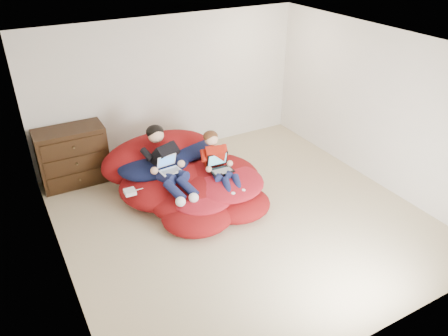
# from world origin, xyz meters

# --- Properties ---
(room_shell) EXTENTS (5.10, 5.10, 2.77)m
(room_shell) POSITION_xyz_m (0.00, 0.00, 0.22)
(room_shell) COLOR tan
(room_shell) RESTS_ON ground
(dresser) EXTENTS (1.09, 0.61, 0.97)m
(dresser) POSITION_xyz_m (-1.90, 2.21, 0.49)
(dresser) COLOR black
(dresser) RESTS_ON ground
(beanbag_pile) EXTENTS (2.36, 2.39, 0.91)m
(beanbag_pile) POSITION_xyz_m (-0.43, 0.98, 0.27)
(beanbag_pile) COLOR maroon
(beanbag_pile) RESTS_ON ground
(cream_pillow) EXTENTS (0.42, 0.27, 0.27)m
(cream_pillow) POSITION_xyz_m (-0.89, 1.83, 0.62)
(cream_pillow) COLOR beige
(cream_pillow) RESTS_ON beanbag_pile
(older_boy) EXTENTS (0.49, 1.33, 0.78)m
(older_boy) POSITION_xyz_m (-0.76, 1.00, 0.70)
(older_boy) COLOR black
(older_boy) RESTS_ON beanbag_pile
(younger_boy) EXTENTS (0.40, 1.03, 0.73)m
(younger_boy) POSITION_xyz_m (-0.02, 0.68, 0.64)
(younger_boy) COLOR red
(younger_boy) RESTS_ON beanbag_pile
(laptop_white) EXTENTS (0.32, 0.30, 0.22)m
(laptop_white) POSITION_xyz_m (-0.76, 0.87, 0.64)
(laptop_white) COLOR silver
(laptop_white) RESTS_ON older_boy
(laptop_black) EXTENTS (0.35, 0.31, 0.25)m
(laptop_black) POSITION_xyz_m (-0.02, 0.63, 0.57)
(laptop_black) COLOR black
(laptop_black) RESTS_ON younger_boy
(power_adapter) EXTENTS (0.17, 0.17, 0.06)m
(power_adapter) POSITION_xyz_m (-1.40, 0.82, 0.42)
(power_adapter) COLOR silver
(power_adapter) RESTS_ON beanbag_pile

